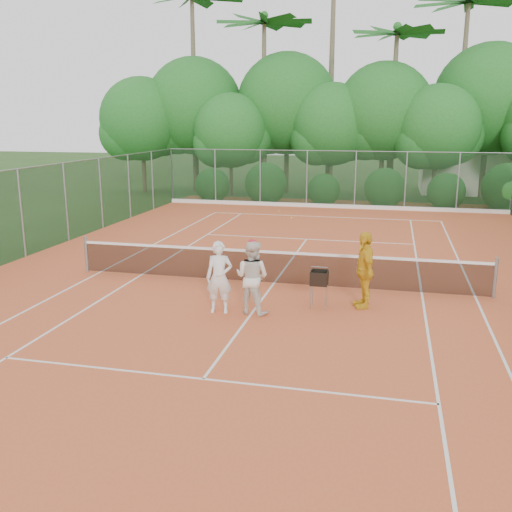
{
  "coord_description": "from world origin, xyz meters",
  "views": [
    {
      "loc": [
        3.14,
        -15.48,
        4.62
      ],
      "look_at": [
        -0.25,
        -1.2,
        1.1
      ],
      "focal_mm": 40.0,
      "sensor_mm": 36.0,
      "label": 1
    }
  ],
  "objects_px": {
    "player_center_grp": "(252,277)",
    "ball_hopper": "(319,278)",
    "player_yellow": "(364,270)",
    "player_white": "(219,277)"
  },
  "relations": [
    {
      "from": "ball_hopper",
      "to": "player_center_grp",
      "type": "bearing_deg",
      "value": -145.33
    },
    {
      "from": "player_center_grp",
      "to": "player_yellow",
      "type": "distance_m",
      "value": 2.83
    },
    {
      "from": "player_center_grp",
      "to": "player_yellow",
      "type": "bearing_deg",
      "value": 22.24
    },
    {
      "from": "player_white",
      "to": "player_yellow",
      "type": "relative_size",
      "value": 0.91
    },
    {
      "from": "ball_hopper",
      "to": "player_white",
      "type": "bearing_deg",
      "value": -150.54
    },
    {
      "from": "ball_hopper",
      "to": "player_yellow",
      "type": "bearing_deg",
      "value": 23.15
    },
    {
      "from": "player_center_grp",
      "to": "ball_hopper",
      "type": "relative_size",
      "value": 1.94
    },
    {
      "from": "player_white",
      "to": "ball_hopper",
      "type": "height_order",
      "value": "player_white"
    },
    {
      "from": "player_white",
      "to": "player_center_grp",
      "type": "relative_size",
      "value": 0.96
    },
    {
      "from": "player_white",
      "to": "player_center_grp",
      "type": "distance_m",
      "value": 0.8
    }
  ]
}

